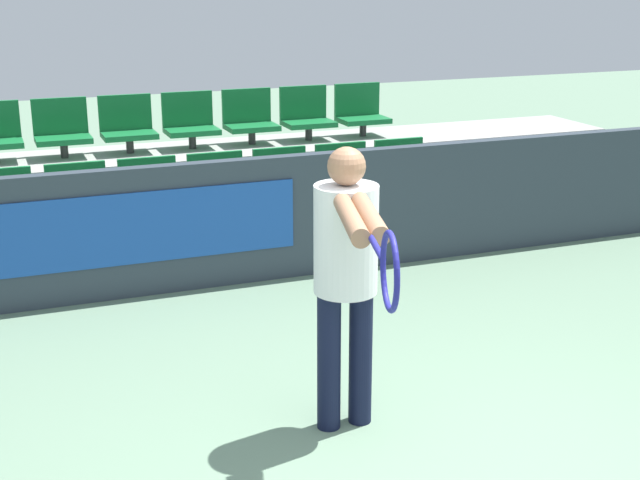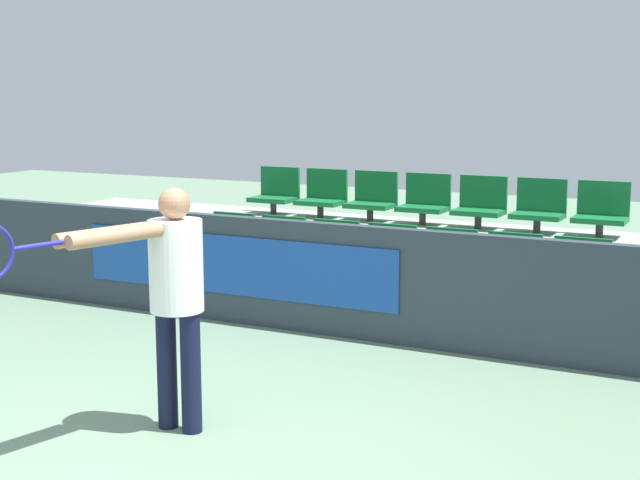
# 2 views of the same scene
# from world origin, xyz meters

# --- Properties ---
(barrier_wall) EXTENTS (9.13, 0.14, 1.02)m
(barrier_wall) POSITION_xyz_m (-0.03, 3.57, 0.51)
(barrier_wall) COLOR #2D3842
(barrier_wall) RESTS_ON ground
(bleacher_tier_front) EXTENTS (8.73, 0.99, 0.40)m
(bleacher_tier_front) POSITION_xyz_m (0.00, 4.15, 0.20)
(bleacher_tier_front) COLOR #9E9E99
(bleacher_tier_front) RESTS_ON ground
(bleacher_tier_middle) EXTENTS (8.73, 0.99, 0.80)m
(bleacher_tier_middle) POSITION_xyz_m (0.00, 5.14, 0.40)
(bleacher_tier_middle) COLOR #9E9E99
(bleacher_tier_middle) RESTS_ON ground
(stadium_chair_0) EXTENTS (0.49, 0.36, 0.52)m
(stadium_chair_0) POSITION_xyz_m (-1.77, 4.26, 0.64)
(stadium_chair_0) COLOR #333333
(stadium_chair_0) RESTS_ON bleacher_tier_front
(stadium_chair_1) EXTENTS (0.49, 0.36, 0.52)m
(stadium_chair_1) POSITION_xyz_m (-1.18, 4.26, 0.64)
(stadium_chair_1) COLOR #333333
(stadium_chair_1) RESTS_ON bleacher_tier_front
(stadium_chair_2) EXTENTS (0.49, 0.36, 0.52)m
(stadium_chair_2) POSITION_xyz_m (-0.59, 4.26, 0.64)
(stadium_chair_2) COLOR #333333
(stadium_chair_2) RESTS_ON bleacher_tier_front
(stadium_chair_3) EXTENTS (0.49, 0.36, 0.52)m
(stadium_chair_3) POSITION_xyz_m (0.00, 4.26, 0.64)
(stadium_chair_3) COLOR #333333
(stadium_chair_3) RESTS_ON bleacher_tier_front
(stadium_chair_4) EXTENTS (0.49, 0.36, 0.52)m
(stadium_chair_4) POSITION_xyz_m (0.59, 4.26, 0.64)
(stadium_chair_4) COLOR #333333
(stadium_chair_4) RESTS_ON bleacher_tier_front
(stadium_chair_5) EXTENTS (0.49, 0.36, 0.52)m
(stadium_chair_5) POSITION_xyz_m (1.18, 4.26, 0.64)
(stadium_chair_5) COLOR #333333
(stadium_chair_5) RESTS_ON bleacher_tier_front
(stadium_chair_6) EXTENTS (0.49, 0.36, 0.52)m
(stadium_chair_6) POSITION_xyz_m (1.77, 4.26, 0.64)
(stadium_chair_6) COLOR #333333
(stadium_chair_6) RESTS_ON bleacher_tier_front
(stadium_chair_8) EXTENTS (0.49, 0.36, 0.52)m
(stadium_chair_8) POSITION_xyz_m (-1.18, 5.25, 1.04)
(stadium_chair_8) COLOR #333333
(stadium_chair_8) RESTS_ON bleacher_tier_middle
(stadium_chair_9) EXTENTS (0.49, 0.36, 0.52)m
(stadium_chair_9) POSITION_xyz_m (-0.59, 5.25, 1.04)
(stadium_chair_9) COLOR #333333
(stadium_chair_9) RESTS_ON bleacher_tier_middle
(stadium_chair_10) EXTENTS (0.49, 0.36, 0.52)m
(stadium_chair_10) POSITION_xyz_m (0.00, 5.25, 1.04)
(stadium_chair_10) COLOR #333333
(stadium_chair_10) RESTS_ON bleacher_tier_middle
(stadium_chair_11) EXTENTS (0.49, 0.36, 0.52)m
(stadium_chair_11) POSITION_xyz_m (0.59, 5.25, 1.04)
(stadium_chair_11) COLOR #333333
(stadium_chair_11) RESTS_ON bleacher_tier_middle
(stadium_chair_12) EXTENTS (0.49, 0.36, 0.52)m
(stadium_chair_12) POSITION_xyz_m (1.18, 5.25, 1.04)
(stadium_chair_12) COLOR #333333
(stadium_chair_12) RESTS_ON bleacher_tier_middle
(stadium_chair_13) EXTENTS (0.49, 0.36, 0.52)m
(stadium_chair_13) POSITION_xyz_m (1.77, 5.25, 1.04)
(stadium_chair_13) COLOR #333333
(stadium_chair_13) RESTS_ON bleacher_tier_middle
(tennis_player) EXTENTS (0.55, 1.54, 1.58)m
(tennis_player) POSITION_xyz_m (-0.17, 1.01, 0.98)
(tennis_player) COLOR black
(tennis_player) RESTS_ON ground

